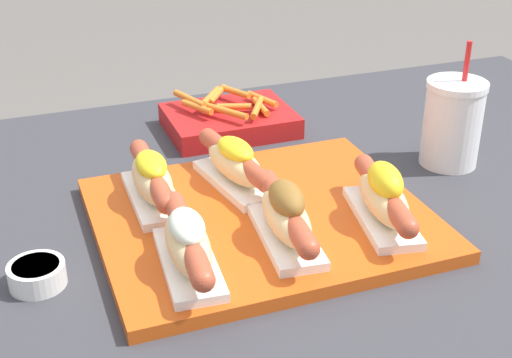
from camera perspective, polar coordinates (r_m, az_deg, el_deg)
The scene contains 9 objects.
serving_tray at distance 0.94m, azimuth 0.42°, elevation -3.17°, with size 0.43×0.36×0.02m.
hot_dog_0 at distance 0.82m, azimuth -5.49°, elevation -5.11°, with size 0.07×0.20×0.07m.
hot_dog_1 at distance 0.86m, azimuth 2.43°, elevation -2.93°, with size 0.08×0.20×0.08m.
hot_dog_2 at distance 0.92m, azimuth 10.18°, elevation -1.43°, with size 0.09×0.20×0.08m.
hot_dog_3 at distance 0.96m, azimuth -8.32°, elevation -0.02°, with size 0.06×0.20×0.07m.
hot_dog_4 at distance 0.99m, azimuth -1.65°, elevation 1.24°, with size 0.08×0.20×0.07m.
sauce_bowl at distance 0.86m, azimuth -17.13°, elevation -7.24°, with size 0.07×0.07×0.03m.
drink_cup at distance 1.13m, azimuth 15.44°, elevation 4.35°, with size 0.09×0.09×0.19m.
fries_basket at distance 1.22m, azimuth -2.14°, elevation 4.78°, with size 0.21×0.16×0.06m.
Camera 1 is at (-0.34, -0.80, 1.24)m, focal length 50.00 mm.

